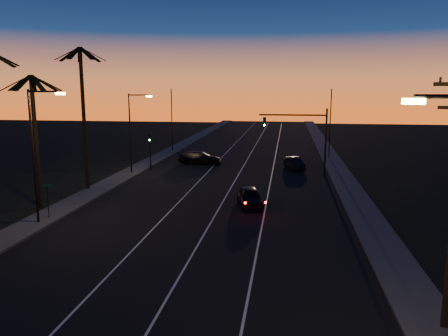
% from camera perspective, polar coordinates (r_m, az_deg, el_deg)
% --- Properties ---
extents(road, '(20.00, 170.00, 0.01)m').
position_cam_1_polar(road, '(37.77, -0.36, -3.48)').
color(road, black).
rests_on(road, ground).
extents(sidewalk_left, '(2.40, 170.00, 0.16)m').
position_cam_1_polar(sidewalk_left, '(40.91, -16.08, -2.70)').
color(sidewalk_left, '#343432').
rests_on(sidewalk_left, ground).
extents(sidewalk_right, '(2.40, 170.00, 0.16)m').
position_cam_1_polar(sidewalk_right, '(37.77, 16.73, -3.81)').
color(sidewalk_right, '#343432').
rests_on(sidewalk_right, ground).
extents(lane_stripe_left, '(0.12, 160.00, 0.01)m').
position_cam_1_polar(lane_stripe_left, '(38.32, -4.80, -3.29)').
color(lane_stripe_left, silver).
rests_on(lane_stripe_left, road).
extents(lane_stripe_mid, '(0.12, 160.00, 0.01)m').
position_cam_1_polar(lane_stripe_mid, '(37.69, 0.40, -3.49)').
color(lane_stripe_mid, silver).
rests_on(lane_stripe_mid, road).
extents(lane_stripe_right, '(0.12, 160.00, 0.01)m').
position_cam_1_polar(lane_stripe_right, '(37.39, 5.73, -3.65)').
color(lane_stripe_right, silver).
rests_on(lane_stripe_right, road).
extents(palm_mid, '(4.25, 4.16, 10.03)m').
position_cam_1_polar(palm_mid, '(35.68, -23.48, 5.03)').
color(palm_mid, black).
rests_on(palm_mid, ground).
extents(palm_far, '(4.25, 4.16, 12.53)m').
position_cam_1_polar(palm_far, '(40.37, -17.92, 7.84)').
color(palm_far, black).
rests_on(palm_far, ground).
extents(streetlight_left_near, '(2.55, 0.26, 9.00)m').
position_cam_1_polar(streetlight_left_near, '(31.08, -23.27, 2.64)').
color(streetlight_left_near, black).
rests_on(streetlight_left_near, ground).
extents(streetlight_left_far, '(2.55, 0.26, 8.50)m').
position_cam_1_polar(streetlight_left_far, '(47.29, -11.83, 5.33)').
color(streetlight_left_far, black).
rests_on(streetlight_left_far, ground).
extents(street_sign, '(0.70, 0.06, 2.60)m').
position_cam_1_polar(street_sign, '(32.61, -22.05, -3.51)').
color(street_sign, black).
rests_on(street_sign, ground).
extents(signal_mast, '(7.10, 0.41, 7.00)m').
position_cam_1_polar(signal_mast, '(46.46, 10.29, 4.95)').
color(signal_mast, black).
rests_on(signal_mast, ground).
extents(signal_post, '(0.28, 0.37, 4.20)m').
position_cam_1_polar(signal_post, '(49.00, -9.64, 3.02)').
color(signal_post, black).
rests_on(signal_post, ground).
extents(far_pole_left, '(0.14, 0.14, 9.00)m').
position_cam_1_polar(far_pole_left, '(63.60, -6.82, 6.21)').
color(far_pole_left, black).
rests_on(far_pole_left, ground).
extents(far_pole_right, '(0.14, 0.14, 9.00)m').
position_cam_1_polar(far_pole_right, '(58.68, 13.69, 5.65)').
color(far_pole_right, black).
rests_on(far_pole_right, ground).
extents(lead_car, '(2.77, 5.04, 1.46)m').
position_cam_1_polar(lead_car, '(33.95, 3.40, -3.81)').
color(lead_car, black).
rests_on(lead_car, road).
extents(right_car, '(2.53, 4.33, 1.35)m').
position_cam_1_polar(right_car, '(49.98, 9.15, 0.62)').
color(right_car, black).
rests_on(right_car, road).
extents(cross_car, '(5.40, 2.56, 1.52)m').
position_cam_1_polar(cross_car, '(52.78, -3.17, 1.35)').
color(cross_car, black).
rests_on(cross_car, road).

